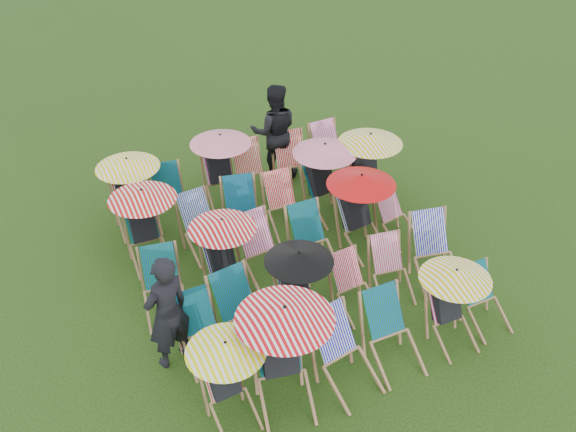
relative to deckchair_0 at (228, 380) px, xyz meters
name	(u,v)px	position (x,y,z in m)	size (l,w,h in m)	color
ground	(293,272)	(1.93, 2.13, -0.61)	(100.00, 100.00, 0.00)	black
deckchair_0	(228,380)	(0.00, 0.00, 0.00)	(0.98, 1.04, 1.16)	#936945
deckchair_1	(283,355)	(0.71, -0.06, 0.16)	(1.23, 1.31, 1.46)	#936945
deckchair_2	(346,355)	(1.54, -0.18, -0.11)	(0.82, 1.03, 1.01)	#936945
deckchair_3	(393,334)	(2.30, -0.13, -0.12)	(0.66, 0.92, 0.99)	#936945
deckchair_4	(453,305)	(3.26, -0.12, 0.01)	(0.99, 1.02, 1.17)	#936945
deckchair_5	(486,300)	(3.91, -0.09, -0.19)	(0.57, 0.79, 0.85)	#936945
deckchair_6	(202,332)	(0.04, 1.06, -0.16)	(0.62, 0.85, 0.90)	#936945
deckchair_7	(243,315)	(0.64, 1.07, -0.10)	(0.81, 1.02, 1.02)	#936945
deckchair_8	(299,287)	(1.53, 1.13, 0.01)	(0.99, 1.03, 1.17)	#936945
deckchair_9	(355,286)	(2.37, 0.99, -0.19)	(0.62, 0.82, 0.85)	#936945
deckchair_10	(392,270)	(3.06, 1.05, -0.18)	(0.69, 0.87, 0.87)	#936945
deckchair_11	(436,253)	(3.85, 1.03, -0.10)	(0.85, 1.06, 1.03)	#936945
deckchair_12	(163,287)	(-0.18, 2.15, -0.14)	(0.76, 0.96, 0.95)	#936945
deckchair_13	(224,254)	(0.82, 2.26, 0.03)	(1.03, 1.08, 1.22)	#936945
deckchair_14	(263,251)	(1.46, 2.26, -0.11)	(0.76, 0.98, 1.00)	#936945
deckchair_15	(313,241)	(2.28, 2.14, -0.12)	(0.66, 0.92, 0.99)	#936945
deckchair_16	(361,211)	(3.23, 2.27, 0.09)	(1.13, 1.21, 1.34)	#936945
deckchair_17	(397,217)	(3.92, 2.21, -0.19)	(0.71, 0.88, 0.85)	#936945
deckchair_18	(145,225)	(-0.06, 3.47, 0.07)	(1.08, 1.12, 1.28)	#936945
deckchair_19	(202,226)	(0.84, 3.32, -0.14)	(0.72, 0.93, 0.95)	#936945
deckchair_20	(243,212)	(1.58, 3.39, -0.12)	(0.82, 1.02, 0.98)	#936945
deckchair_21	(285,205)	(2.34, 3.31, -0.14)	(0.66, 0.89, 0.94)	#936945
deckchair_22	(325,179)	(3.19, 3.41, 0.10)	(1.13, 1.22, 1.35)	#936945
deckchair_23	(368,169)	(4.03, 3.35, 0.11)	(1.16, 1.23, 1.38)	#936945
deckchair_24	(130,193)	(-0.03, 4.52, 0.07)	(1.09, 1.13, 1.29)	#936945
deckchair_25	(170,197)	(0.62, 4.41, -0.14)	(0.71, 0.93, 0.95)	#936945
deckchair_26	(221,168)	(1.67, 4.59, 0.08)	(1.11, 1.17, 1.31)	#936945
deckchair_27	(252,172)	(2.23, 4.50, -0.11)	(0.70, 0.95, 1.00)	#936945
deckchair_28	(293,165)	(3.04, 4.40, -0.10)	(0.82, 1.03, 1.02)	#936945
deckchair_29	(332,152)	(3.93, 4.51, -0.11)	(0.69, 0.94, 1.00)	#936945
person_left	(167,312)	(-0.37, 1.17, 0.27)	(0.64, 0.42, 1.76)	black
person_rear	(274,131)	(2.93, 5.01, 0.34)	(0.93, 0.72, 1.90)	black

